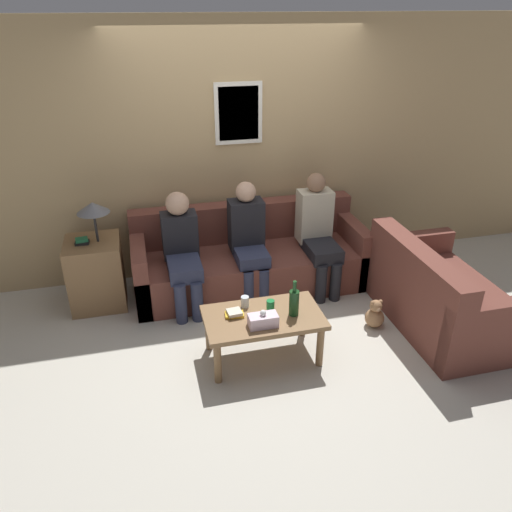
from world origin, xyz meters
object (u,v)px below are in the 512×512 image
person_left (182,247)px  coffee_table (263,322)px  person_middle (248,237)px  person_right (318,230)px  drinking_glass (245,302)px  teddy_bear (375,315)px  couch_side (440,298)px  couch_main (249,259)px  wine_bottle (294,302)px

person_left → coffee_table: bearing=-62.8°
person_middle → person_right: size_ratio=0.98×
coffee_table → person_right: size_ratio=0.82×
drinking_glass → teddy_bear: 1.27m
person_middle → person_left: bearing=-176.8°
couch_side → coffee_table: (-1.68, -0.07, 0.07)m
drinking_glass → couch_main: bearing=74.9°
coffee_table → person_right: bearing=51.3°
coffee_table → person_middle: size_ratio=0.84×
wine_bottle → coffee_table: bearing=169.7°
coffee_table → teddy_bear: size_ratio=3.48×
couch_side → drinking_glass: bearing=87.0°
teddy_bear → drinking_glass: bearing=-179.4°
teddy_bear → person_left: bearing=152.5°
couch_main → coffee_table: bearing=-97.9°
person_right → teddy_bear: (0.26, -0.89, -0.50)m
person_left → teddy_bear: person_left is taller
couch_main → wine_bottle: couch_main is taller
person_right → wine_bottle: bearing=-118.8°
couch_side → coffee_table: 1.69m
couch_main → coffee_table: (-0.17, -1.23, 0.07)m
person_left → person_middle: (0.66, 0.04, 0.02)m
person_left → couch_main: bearing=15.5°
person_left → person_middle: bearing=3.2°
couch_main → wine_bottle: (0.07, -1.28, 0.25)m
coffee_table → wine_bottle: bearing=-10.3°
couch_main → person_middle: size_ratio=2.05×
wine_bottle → teddy_bear: 0.99m
couch_side → person_middle: bearing=57.2°
coffee_table → person_left: (-0.53, 1.03, 0.25)m
person_middle → person_right: bearing=-0.4°
drinking_glass → person_middle: 0.95m
wine_bottle → person_right: person_right is taller
person_right → teddy_bear: bearing=-73.8°
couch_main → person_left: 0.80m
wine_bottle → drinking_glass: 0.42m
person_left → person_right: size_ratio=0.94×
wine_bottle → person_right: bearing=61.2°
person_right → teddy_bear: person_right is taller
drinking_glass → teddy_bear: size_ratio=0.34×
person_left → teddy_bear: size_ratio=3.99×
coffee_table → person_left: person_left is taller
drinking_glass → person_left: 0.97m
coffee_table → drinking_glass: drinking_glass is taller
coffee_table → person_right: 1.39m
person_right → couch_side: bearing=-50.2°
wine_bottle → teddy_bear: size_ratio=1.12×
couch_side → person_left: 2.44m
person_left → drinking_glass: bearing=-64.3°
couch_side → teddy_bear: couch_side is taller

